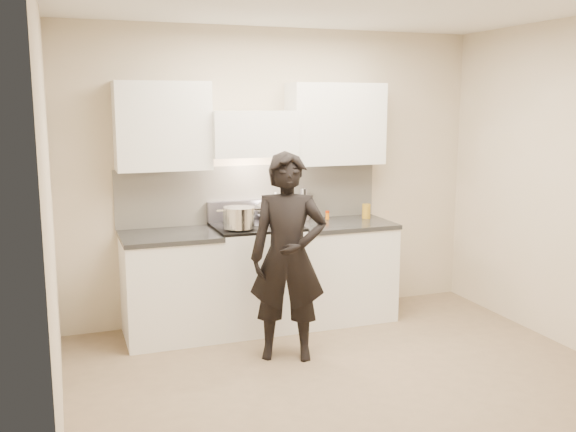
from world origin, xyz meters
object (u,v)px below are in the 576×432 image
Objects in this scene: stove at (257,276)px; person at (288,257)px; wok at (273,209)px; counter_right at (341,269)px; utensil_crock at (304,210)px.

person reaches higher than stove.
wok is 0.93m from person.
stove is 0.84m from person.
wok is (-0.63, 0.12, 0.60)m from counter_right.
stove is 0.83m from counter_right.
stove is 0.63m from wok.
utensil_crock reaches higher than counter_right.
utensil_crock reaches higher than stove.
wok is 0.36m from utensil_crock.
person reaches higher than counter_right.
wok reaches higher than counter_right.
counter_right is at bearing 0.00° from stove.
counter_right is at bearing -10.63° from wok.
person is at bearing -101.29° from wok.
counter_right is (0.83, 0.00, -0.01)m from stove.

